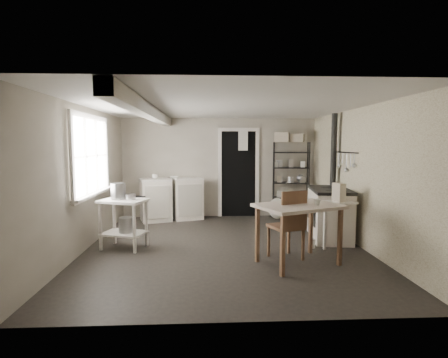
{
  "coord_description": "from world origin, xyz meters",
  "views": [
    {
      "loc": [
        -0.3,
        -5.67,
        1.69
      ],
      "look_at": [
        0.0,
        0.3,
        1.1
      ],
      "focal_mm": 28.0,
      "sensor_mm": 36.0,
      "label": 1
    }
  ],
  "objects_px": {
    "stockpot": "(118,191)",
    "flour_sack": "(277,208)",
    "base_cabinets": "(172,199)",
    "shelf_rack": "(291,177)",
    "prep_table": "(124,224)",
    "work_table": "(298,237)",
    "chair": "(286,226)",
    "stove": "(329,214)"
  },
  "relations": [
    {
      "from": "stockpot",
      "to": "flour_sack",
      "type": "bearing_deg",
      "value": 34.63
    },
    {
      "from": "base_cabinets",
      "to": "shelf_rack",
      "type": "relative_size",
      "value": 0.82
    },
    {
      "from": "prep_table",
      "to": "work_table",
      "type": "bearing_deg",
      "value": -18.47
    },
    {
      "from": "chair",
      "to": "prep_table",
      "type": "bearing_deg",
      "value": 144.61
    },
    {
      "from": "stockpot",
      "to": "chair",
      "type": "xyz_separation_m",
      "value": [
        2.6,
        -0.68,
        -0.45
      ]
    },
    {
      "from": "work_table",
      "to": "flour_sack",
      "type": "height_order",
      "value": "work_table"
    },
    {
      "from": "work_table",
      "to": "flour_sack",
      "type": "bearing_deg",
      "value": 84.01
    },
    {
      "from": "base_cabinets",
      "to": "stockpot",
      "type": "bearing_deg",
      "value": -123.65
    },
    {
      "from": "chair",
      "to": "work_table",
      "type": "bearing_deg",
      "value": -83.93
    },
    {
      "from": "prep_table",
      "to": "flour_sack",
      "type": "height_order",
      "value": "prep_table"
    },
    {
      "from": "stockpot",
      "to": "flour_sack",
      "type": "xyz_separation_m",
      "value": [
        3.04,
        2.1,
        -0.7
      ]
    },
    {
      "from": "shelf_rack",
      "to": "stove",
      "type": "relative_size",
      "value": 1.52
    },
    {
      "from": "base_cabinets",
      "to": "stove",
      "type": "distance_m",
      "value": 3.48
    },
    {
      "from": "stove",
      "to": "shelf_rack",
      "type": "bearing_deg",
      "value": 105.98
    },
    {
      "from": "stove",
      "to": "base_cabinets",
      "type": "bearing_deg",
      "value": 157.58
    },
    {
      "from": "chair",
      "to": "flour_sack",
      "type": "distance_m",
      "value": 2.83
    },
    {
      "from": "flour_sack",
      "to": "shelf_rack",
      "type": "bearing_deg",
      "value": 24.24
    },
    {
      "from": "chair",
      "to": "flour_sack",
      "type": "bearing_deg",
      "value": 59.97
    },
    {
      "from": "stove",
      "to": "chair",
      "type": "distance_m",
      "value": 1.49
    },
    {
      "from": "prep_table",
      "to": "stove",
      "type": "bearing_deg",
      "value": 6.74
    },
    {
      "from": "prep_table",
      "to": "stove",
      "type": "relative_size",
      "value": 0.7
    },
    {
      "from": "flour_sack",
      "to": "prep_table",
      "type": "bearing_deg",
      "value": -144.16
    },
    {
      "from": "stockpot",
      "to": "work_table",
      "type": "bearing_deg",
      "value": -18.6
    },
    {
      "from": "chair",
      "to": "stove",
      "type": "bearing_deg",
      "value": 24.61
    },
    {
      "from": "stockpot",
      "to": "flour_sack",
      "type": "relative_size",
      "value": 0.53
    },
    {
      "from": "base_cabinets",
      "to": "shelf_rack",
      "type": "xyz_separation_m",
      "value": [
        2.74,
        0.1,
        0.49
      ]
    },
    {
      "from": "base_cabinets",
      "to": "stove",
      "type": "relative_size",
      "value": 1.24
    },
    {
      "from": "shelf_rack",
      "to": "flour_sack",
      "type": "distance_m",
      "value": 0.8
    },
    {
      "from": "flour_sack",
      "to": "base_cabinets",
      "type": "bearing_deg",
      "value": 178.83
    },
    {
      "from": "base_cabinets",
      "to": "chair",
      "type": "relative_size",
      "value": 1.38
    },
    {
      "from": "stockpot",
      "to": "chair",
      "type": "relative_size",
      "value": 0.24
    },
    {
      "from": "base_cabinets",
      "to": "stove",
      "type": "bearing_deg",
      "value": -47.45
    },
    {
      "from": "prep_table",
      "to": "base_cabinets",
      "type": "relative_size",
      "value": 0.56
    },
    {
      "from": "shelf_rack",
      "to": "prep_table",
      "type": "bearing_deg",
      "value": -136.35
    },
    {
      "from": "prep_table",
      "to": "work_table",
      "type": "xyz_separation_m",
      "value": [
        2.64,
        -0.88,
        -0.02
      ]
    },
    {
      "from": "stockpot",
      "to": "chair",
      "type": "height_order",
      "value": "stockpot"
    },
    {
      "from": "base_cabinets",
      "to": "work_table",
      "type": "height_order",
      "value": "base_cabinets"
    },
    {
      "from": "prep_table",
      "to": "shelf_rack",
      "type": "bearing_deg",
      "value": 34.77
    },
    {
      "from": "stove",
      "to": "chair",
      "type": "height_order",
      "value": "chair"
    },
    {
      "from": "stove",
      "to": "work_table",
      "type": "relative_size",
      "value": 1.03
    },
    {
      "from": "stockpot",
      "to": "work_table",
      "type": "xyz_separation_m",
      "value": [
        2.73,
        -0.92,
        -0.56
      ]
    },
    {
      "from": "prep_table",
      "to": "work_table",
      "type": "distance_m",
      "value": 2.79
    }
  ]
}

